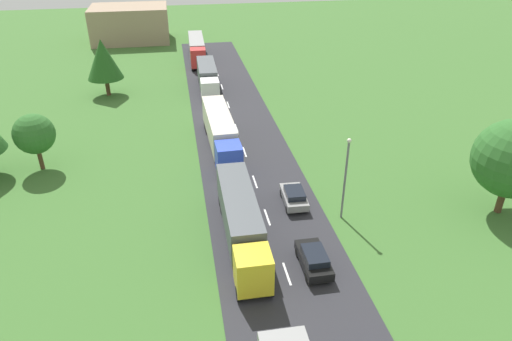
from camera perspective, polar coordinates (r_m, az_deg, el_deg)
name	(u,v)px	position (r m, az deg, el deg)	size (l,w,h in m)	color
road	(290,285)	(33.14, 4.28, -13.89)	(10.00, 140.00, 0.06)	#2B2B30
lane_marking_centre	(303,321)	(30.84, 5.86, -18.01)	(0.16, 121.24, 0.01)	white
truck_second	(241,219)	(35.54, -1.85, -6.06)	(2.57, 13.22, 3.60)	yellow
truck_third	(221,131)	(49.85, -4.41, 4.87)	(2.83, 14.24, 3.71)	blue
truck_fourth	(208,77)	(68.06, -6.01, 11.44)	(2.70, 12.10, 3.58)	white
truck_fifth	(197,48)	(84.10, -7.34, 14.81)	(2.83, 14.44, 3.54)	red
car_third	(314,259)	(34.06, 7.18, -10.81)	(1.89, 4.18, 1.53)	black
car_fourth	(294,196)	(40.84, 4.73, -3.19)	(2.06, 4.06, 1.47)	gray
lamppost_second	(346,175)	(37.94, 11.02, -0.52)	(0.36, 0.36, 7.40)	slate
tree_oak	(103,59)	(68.42, -18.38, 12.92)	(4.92, 4.92, 7.88)	#513823
tree_maple	(34,134)	(50.03, -25.75, 4.08)	(3.97, 3.97, 5.84)	#513823
distant_building	(130,24)	(100.20, -15.28, 17.11)	(14.93, 10.94, 6.75)	#9E846B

